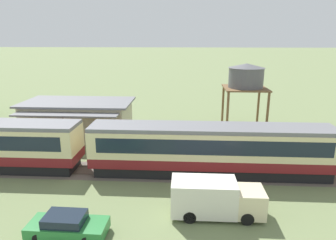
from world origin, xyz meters
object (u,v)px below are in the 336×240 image
at_px(station_building, 79,119).
at_px(parked_car_green, 67,226).
at_px(water_tower, 246,77).
at_px(delivery_truck_cream, 215,198).
at_px(passenger_train, 214,148).

distance_m(station_building, parked_car_green, 18.40).
height_order(water_tower, parked_car_green, water_tower).
bearing_deg(water_tower, station_building, -169.55).
xyz_separation_m(parked_car_green, delivery_truck_cream, (8.53, 2.55, 0.58)).
height_order(passenger_train, delivery_truck_cream, passenger_train).
relative_size(passenger_train, water_tower, 12.84).
relative_size(parked_car_green, delivery_truck_cream, 0.77).
distance_m(water_tower, delivery_truck_cream, 19.88).
bearing_deg(station_building, water_tower, 10.45).
height_order(passenger_train, parked_car_green, passenger_train).
bearing_deg(station_building, parked_car_green, -72.91).
relative_size(station_building, delivery_truck_cream, 2.07).
xyz_separation_m(passenger_train, delivery_truck_cream, (-0.46, -6.00, -1.08)).
relative_size(passenger_train, station_building, 8.56).
bearing_deg(water_tower, passenger_train, -110.39).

